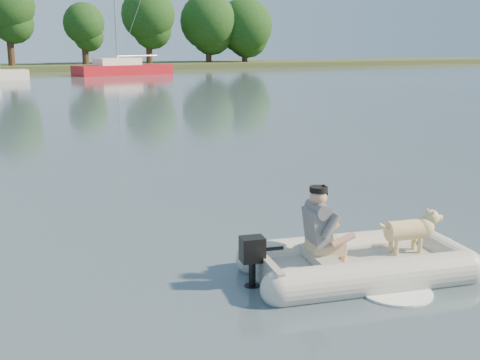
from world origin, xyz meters
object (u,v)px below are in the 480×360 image
dinghy (367,234)px  dog (406,234)px  man (319,224)px  sailboat (122,69)px

dinghy → dog: dinghy is taller
dinghy → man: 0.64m
dinghy → sailboat: (11.29, 48.87, 0.03)m
dinghy → sailboat: 50.16m
man → dog: man is taller
dog → dinghy: bearing=-175.4°
dinghy → dog: size_ratio=5.14×
dinghy → sailboat: size_ratio=0.34×
man → dog: bearing=0.0°
sailboat → man: bearing=-115.8°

